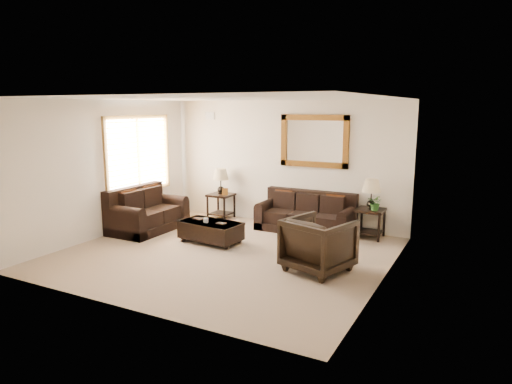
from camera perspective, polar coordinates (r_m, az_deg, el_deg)
The scene contains 11 objects.
room at distance 7.84m, azimuth -4.03°, elevation 1.72°, with size 5.51×5.01×2.71m.
window at distance 10.15m, azimuth -14.45°, elevation 4.57°, with size 0.07×1.96×1.66m.
mirror at distance 9.69m, azimuth 7.27°, elevation 6.33°, with size 1.50×0.06×1.10m.
air_vent at distance 10.87m, azimuth -5.80°, elevation 9.45°, with size 0.25×0.02×0.18m, color #999999.
sofa at distance 9.60m, azimuth 6.30°, elevation -3.10°, with size 1.99×0.86×0.81m.
loveseat at distance 9.87m, azimuth -13.59°, elevation -2.71°, with size 0.96×1.62×0.91m.
end_table_left at distance 10.53m, azimuth -4.42°, elevation 0.74°, with size 0.53×0.53×1.17m.
end_table_right at distance 9.20m, azimuth 14.18°, elevation -0.95°, with size 0.53×0.53×1.17m.
coffee_table at distance 8.78m, azimuth -5.69°, elevation -4.70°, with size 1.24×0.76×0.50m.
armchair at distance 7.26m, azimuth 7.83°, elevation -6.19°, with size 0.92×0.86×0.94m, color black.
potted_plant at distance 9.09m, azimuth 14.73°, elevation -1.52°, with size 0.28×0.31×0.24m, color #24511B.
Camera 1 is at (4.07, -6.59, 2.56)m, focal length 32.00 mm.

